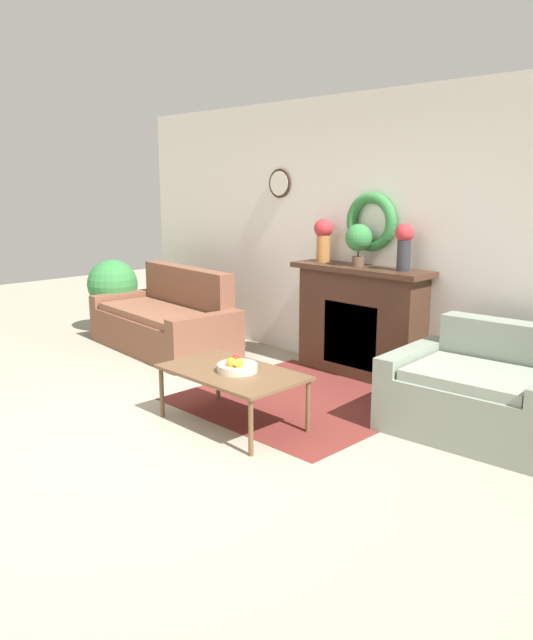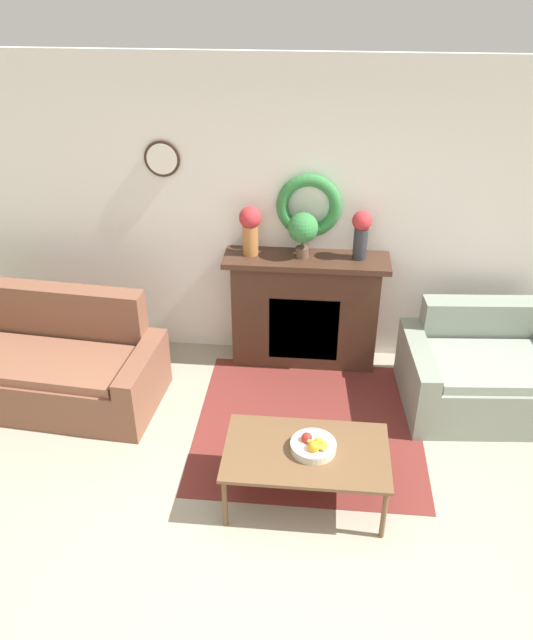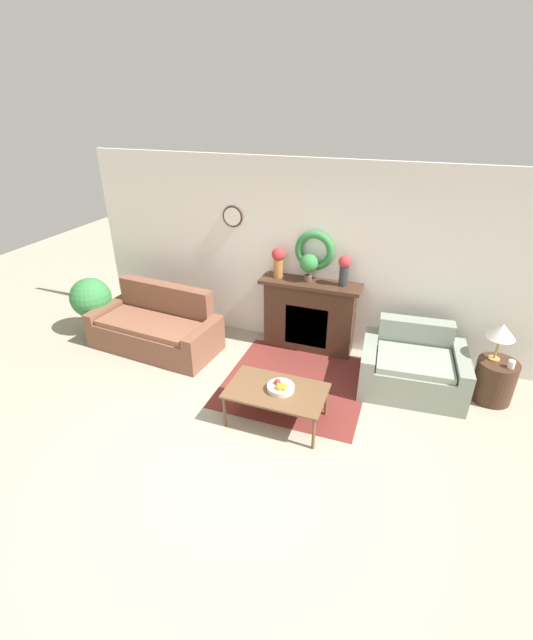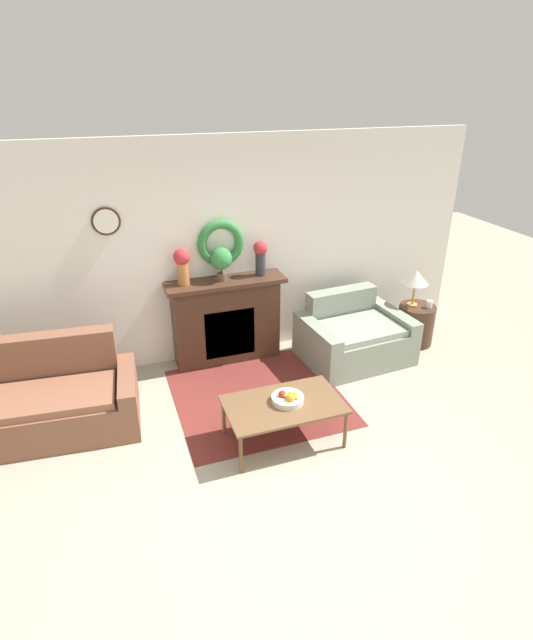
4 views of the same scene
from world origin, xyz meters
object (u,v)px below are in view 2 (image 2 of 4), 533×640
at_px(couch_left, 49,365).
at_px(vase_on_mantel_right, 361,231).
at_px(potted_plant_on_mantel, 303,229).
at_px(loveseat_right, 482,374).
at_px(coffee_table, 306,455).
at_px(fruit_bowl, 314,446).
at_px(vase_on_mantel_left, 250,227).
at_px(fireplace, 305,310).

bearing_deg(couch_left, vase_on_mantel_right, 21.14).
bearing_deg(potted_plant_on_mantel, loveseat_right, -17.53).
bearing_deg(coffee_table, fruit_bowl, 9.86).
height_order(couch_left, loveseat_right, couch_left).
bearing_deg(vase_on_mantel_right, vase_on_mantel_left, -180.00).
relative_size(loveseat_right, fruit_bowl, 4.33).
distance_m(fruit_bowl, vase_on_mantel_left, 2.04).
bearing_deg(loveseat_right, potted_plant_on_mantel, 158.06).
xyz_separation_m(coffee_table, potted_plant_on_mantel, (-0.13, 1.73, 0.93)).
xyz_separation_m(vase_on_mantel_left, vase_on_mantel_right, (0.94, 0.00, -0.00)).
bearing_deg(fruit_bowl, couch_left, 156.73).
xyz_separation_m(couch_left, coffee_table, (2.24, -0.99, 0.10)).
distance_m(fireplace, vase_on_mantel_left, 0.93).
bearing_deg(vase_on_mantel_left, couch_left, -155.46).
xyz_separation_m(vase_on_mantel_left, potted_plant_on_mantel, (0.45, -0.02, 0.00)).
relative_size(couch_left, loveseat_right, 1.46).
distance_m(couch_left, vase_on_mantel_right, 2.90).
bearing_deg(fruit_bowl, potted_plant_on_mantel, 95.78).
relative_size(fireplace, potted_plant_on_mantel, 3.60).
relative_size(vase_on_mantel_left, vase_on_mantel_right, 1.01).
height_order(fruit_bowl, potted_plant_on_mantel, potted_plant_on_mantel).
distance_m(fruit_bowl, vase_on_mantel_right, 1.96).
relative_size(fireplace, coffee_table, 1.28).
relative_size(vase_on_mantel_right, potted_plant_on_mantel, 1.07).
relative_size(couch_left, coffee_table, 1.76).
bearing_deg(vase_on_mantel_right, couch_left, -163.75).
bearing_deg(vase_on_mantel_left, potted_plant_on_mantel, -2.54).
height_order(loveseat_right, fruit_bowl, loveseat_right).
relative_size(fireplace, loveseat_right, 1.06).
xyz_separation_m(loveseat_right, vase_on_mantel_right, (-1.07, 0.51, 1.03)).
relative_size(fruit_bowl, vase_on_mantel_right, 0.73).
height_order(coffee_table, fruit_bowl, fruit_bowl).
bearing_deg(vase_on_mantel_left, coffee_table, -71.68).
bearing_deg(vase_on_mantel_right, potted_plant_on_mantel, -177.66).
distance_m(loveseat_right, potted_plant_on_mantel, 1.94).
distance_m(vase_on_mantel_left, potted_plant_on_mantel, 0.45).
bearing_deg(vase_on_mantel_right, fruit_bowl, -100.29).
bearing_deg(vase_on_mantel_right, coffee_table, -101.70).
distance_m(loveseat_right, coffee_table, 1.89).
relative_size(couch_left, vase_on_mantel_left, 4.57).
height_order(fireplace, couch_left, fireplace).
xyz_separation_m(loveseat_right, coffee_table, (-1.43, -1.24, 0.11)).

